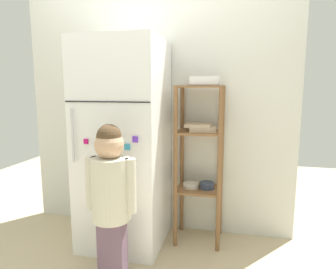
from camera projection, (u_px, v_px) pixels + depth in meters
The scene contains 6 objects.
ground_plane at pixel (146, 243), 2.55m from camera, with size 6.00×6.00×0.00m, color tan.
kitchen_wall_back at pixel (156, 112), 2.73m from camera, with size 2.50×0.03×2.21m, color silver.
refrigerator at pixel (124, 145), 2.48m from camera, with size 0.66×0.68×1.71m.
child_standing at pixel (111, 189), 1.97m from camera, with size 0.35×0.26×1.10m.
pantry_shelf_unit at pixel (200, 152), 2.50m from camera, with size 0.39×0.33×1.34m.
fruit_bin at pixel (204, 82), 2.38m from camera, with size 0.24×0.17×0.07m.
Camera 1 is at (0.72, -2.27, 1.32)m, focal length 31.68 mm.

